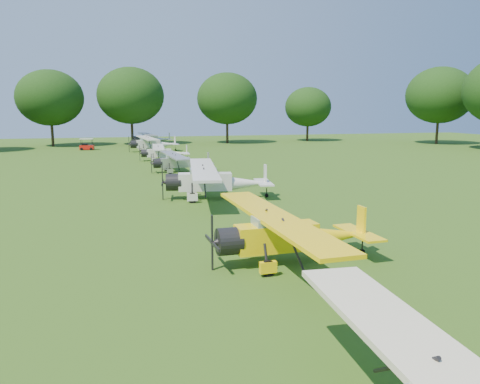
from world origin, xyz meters
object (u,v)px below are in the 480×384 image
at_px(aircraft_5, 163,152).
at_px(aircraft_2, 288,232).
at_px(aircraft_6, 152,142).
at_px(aircraft_3, 213,179).
at_px(aircraft_4, 180,161).
at_px(aircraft_7, 151,138).
at_px(golf_cart, 87,146).

bearing_deg(aircraft_5, aircraft_2, -84.28).
distance_m(aircraft_2, aircraft_6, 51.01).
height_order(aircraft_3, aircraft_5, aircraft_3).
bearing_deg(aircraft_4, aircraft_6, 88.77).
bearing_deg(aircraft_2, aircraft_7, 88.34).
distance_m(aircraft_2, aircraft_7, 63.33).
bearing_deg(aircraft_3, aircraft_4, 99.59).
distance_m(aircraft_2, golf_cart, 56.93).
xyz_separation_m(aircraft_5, aircraft_7, (0.51, 25.03, 0.15)).
distance_m(aircraft_4, aircraft_6, 23.21).
relative_size(aircraft_7, golf_cart, 5.03).
distance_m(aircraft_6, golf_cart, 10.40).
bearing_deg(aircraft_7, golf_cart, -149.80).
bearing_deg(aircraft_6, aircraft_4, -93.48).
bearing_deg(aircraft_6, aircraft_2, -94.09).
bearing_deg(aircraft_5, aircraft_4, -82.80).
distance_m(aircraft_3, aircraft_4, 14.06).
bearing_deg(aircraft_6, aircraft_7, 80.80).
xyz_separation_m(aircraft_4, aircraft_5, (-0.54, 10.49, -0.01)).
height_order(aircraft_5, aircraft_6, aircraft_6).
bearing_deg(aircraft_4, aircraft_3, -91.90).
relative_size(aircraft_6, aircraft_7, 1.06).
bearing_deg(aircraft_6, golf_cart, 145.80).
bearing_deg(golf_cart, aircraft_7, 44.21).
bearing_deg(aircraft_2, aircraft_4, 88.82).
xyz_separation_m(aircraft_2, golf_cart, (-10.37, 55.98, -0.66)).
xyz_separation_m(aircraft_3, aircraft_4, (-0.34, 14.06, -0.27)).
bearing_deg(aircraft_3, aircraft_6, 100.00).
relative_size(aircraft_2, golf_cart, 5.05).
height_order(aircraft_2, aircraft_6, aircraft_6).
distance_m(aircraft_5, aircraft_7, 25.04).
relative_size(aircraft_2, aircraft_6, 0.95).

